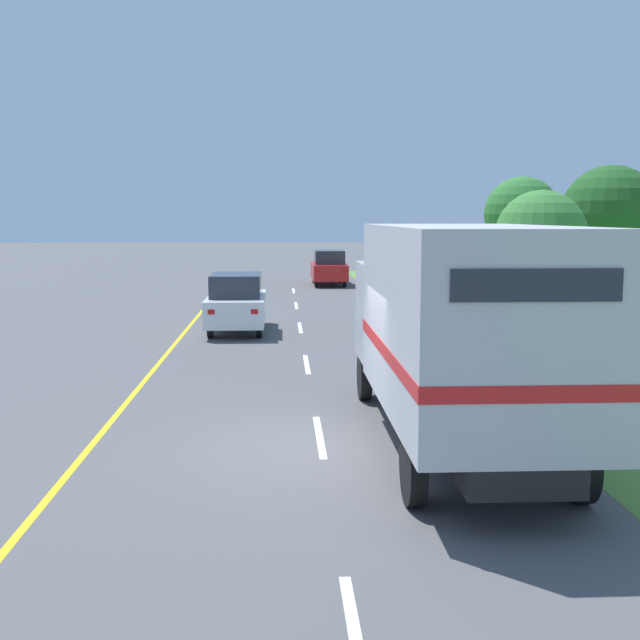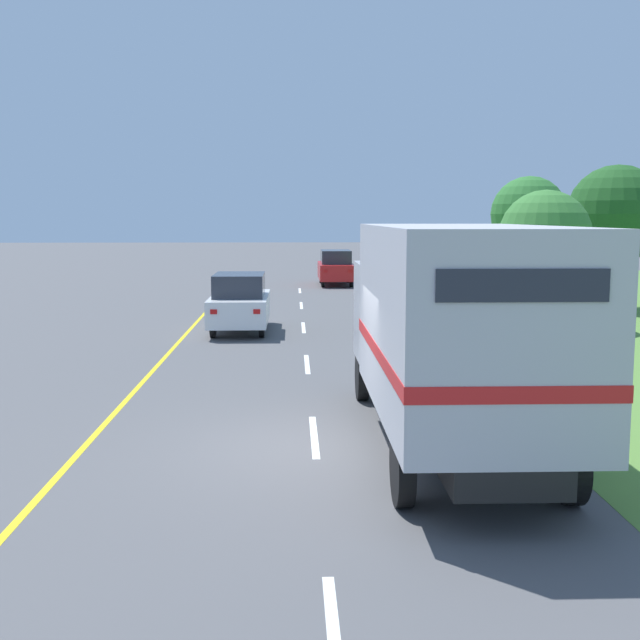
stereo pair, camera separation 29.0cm
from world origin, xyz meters
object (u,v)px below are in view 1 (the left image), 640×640
(horse_trailer_truck, at_px, (459,326))
(lead_car_white, at_px, (237,302))
(roadside_tree_near, at_px, (541,236))
(roadside_tree_far, at_px, (522,214))
(delineator_post, at_px, (606,433))
(lead_car_red_ahead, at_px, (329,267))
(highway_sign, at_px, (536,297))
(roadside_tree_mid, at_px, (610,214))

(horse_trailer_truck, relative_size, lead_car_white, 1.86)
(roadside_tree_near, bearing_deg, lead_car_white, -176.70)
(roadside_tree_far, bearing_deg, delineator_post, -104.18)
(lead_car_red_ahead, relative_size, highway_sign, 1.64)
(horse_trailer_truck, relative_size, roadside_tree_far, 1.44)
(roadside_tree_near, relative_size, delineator_post, 4.76)
(lead_car_white, relative_size, roadside_tree_near, 0.95)
(horse_trailer_truck, distance_m, roadside_tree_far, 27.46)
(horse_trailer_truck, distance_m, delineator_post, 2.67)
(highway_sign, height_order, roadside_tree_far, roadside_tree_far)
(horse_trailer_truck, xyz_separation_m, roadside_tree_far, (8.80, 25.95, 1.77))
(lead_car_red_ahead, relative_size, roadside_tree_mid, 0.79)
(roadside_tree_mid, bearing_deg, delineator_post, -112.35)
(highway_sign, relative_size, roadside_tree_near, 0.60)
(highway_sign, bearing_deg, lead_car_white, 145.91)
(lead_car_white, relative_size, roadside_tree_mid, 0.76)
(horse_trailer_truck, height_order, roadside_tree_far, roadside_tree_far)
(roadside_tree_mid, xyz_separation_m, delineator_post, (-8.17, -19.86, -3.23))
(lead_car_white, xyz_separation_m, lead_car_red_ahead, (3.99, 17.34, 0.00))
(horse_trailer_truck, height_order, roadside_tree_mid, roadside_tree_mid)
(roadside_tree_far, bearing_deg, horse_trailer_truck, -108.74)
(lead_car_white, xyz_separation_m, highway_sign, (7.92, -5.36, 0.68))
(lead_car_red_ahead, xyz_separation_m, roadside_tree_mid, (10.34, -11.72, 2.79))
(lead_car_red_ahead, bearing_deg, roadside_tree_mid, -48.58)
(roadside_tree_near, bearing_deg, roadside_tree_mid, 49.03)
(lead_car_red_ahead, bearing_deg, horse_trailer_truck, -89.68)
(roadside_tree_mid, bearing_deg, roadside_tree_near, -130.97)
(horse_trailer_truck, relative_size, delineator_post, 8.44)
(lead_car_white, height_order, roadside_tree_mid, roadside_tree_mid)
(roadside_tree_mid, bearing_deg, horse_trailer_truck, -118.30)
(roadside_tree_near, distance_m, delineator_post, 15.49)
(roadside_tree_mid, xyz_separation_m, roadside_tree_far, (-1.37, 7.06, 0.01))
(highway_sign, distance_m, roadside_tree_far, 18.85)
(lead_car_white, height_order, delineator_post, lead_car_white)
(horse_trailer_truck, xyz_separation_m, roadside_tree_near, (5.79, 13.85, 1.04))
(lead_car_red_ahead, height_order, delineator_post, lead_car_red_ahead)
(delineator_post, bearing_deg, lead_car_white, 113.40)
(lead_car_red_ahead, height_order, roadside_tree_mid, roadside_tree_mid)
(roadside_tree_near, bearing_deg, horse_trailer_truck, -112.69)
(roadside_tree_near, height_order, delineator_post, roadside_tree_near)
(highway_sign, height_order, roadside_tree_near, roadside_tree_near)
(roadside_tree_near, bearing_deg, highway_sign, -108.82)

